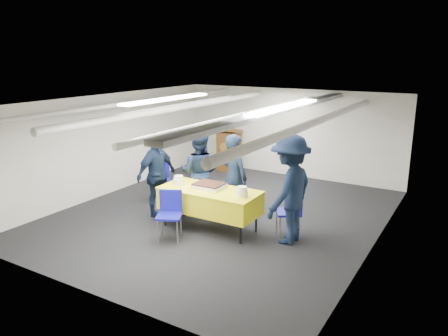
{
  "coord_description": "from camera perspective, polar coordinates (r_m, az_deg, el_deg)",
  "views": [
    {
      "loc": [
        4.32,
        -7.14,
        3.19
      ],
      "look_at": [
        0.18,
        -0.2,
        1.05
      ],
      "focal_mm": 35.0,
      "sensor_mm": 36.0,
      "label": 1
    }
  ],
  "objects": [
    {
      "name": "chair_left",
      "position": [
        9.83,
        -8.36,
        -1.03
      ],
      "size": [
        0.57,
        0.57,
        0.87
      ],
      "color": "gray",
      "rests_on": "ground"
    },
    {
      "name": "chair_near",
      "position": [
        7.71,
        -7.08,
        -5.45
      ],
      "size": [
        0.56,
        0.56,
        0.87
      ],
      "color": "gray",
      "rests_on": "ground"
    },
    {
      "name": "sailor_c",
      "position": [
        8.72,
        -8.79,
        -0.9
      ],
      "size": [
        0.51,
        1.03,
        1.71
      ],
      "primitive_type": "imported",
      "rotation": [
        0.0,
        0.0,
        1.48
      ],
      "color": "black",
      "rests_on": "ground"
    },
    {
      "name": "sailor_a",
      "position": [
        8.53,
        1.28,
        -1.13
      ],
      "size": [
        0.68,
        0.52,
        1.69
      ],
      "primitive_type": "imported",
      "rotation": [
        0.0,
        0.0,
        2.95
      ],
      "color": "black",
      "rests_on": "ground"
    },
    {
      "name": "plate_stack_right",
      "position": [
        7.59,
        2.37,
        -3.13
      ],
      "size": [
        0.2,
        0.2,
        0.18
      ],
      "color": "white",
      "rests_on": "serving_table"
    },
    {
      "name": "room_shell",
      "position": [
        8.76,
        1.56,
        5.77
      ],
      "size": [
        6.0,
        7.0,
        2.3
      ],
      "color": "silver",
      "rests_on": "ground"
    },
    {
      "name": "sailor_d",
      "position": [
        7.48,
        8.58,
        -2.81
      ],
      "size": [
        0.79,
        1.27,
        1.89
      ],
      "primitive_type": "imported",
      "rotation": [
        0.0,
        0.0,
        -1.65
      ],
      "color": "black",
      "rests_on": "ground"
    },
    {
      "name": "ground",
      "position": [
        8.94,
        -0.33,
        -6.09
      ],
      "size": [
        7.0,
        7.0,
        0.0
      ],
      "primitive_type": "plane",
      "color": "black",
      "rests_on": "ground"
    },
    {
      "name": "chair_right",
      "position": [
        7.86,
        9.0,
        -5.14
      ],
      "size": [
        0.58,
        0.58,
        0.87
      ],
      "color": "gray",
      "rests_on": "ground"
    },
    {
      "name": "serving_table",
      "position": [
        8.06,
        -1.88,
        -4.23
      ],
      "size": [
        1.87,
        0.84,
        0.77
      ],
      "color": "black",
      "rests_on": "ground"
    },
    {
      "name": "plate_stack_left",
      "position": [
        8.3,
        -5.93,
        -1.64
      ],
      "size": [
        0.2,
        0.2,
        0.17
      ],
      "color": "white",
      "rests_on": "serving_table"
    },
    {
      "name": "podium",
      "position": [
        12.06,
        0.64,
        2.49
      ],
      "size": [
        0.62,
        0.53,
        1.25
      ],
      "color": "brown",
      "rests_on": "ground"
    },
    {
      "name": "sailor_b",
      "position": [
        8.91,
        -3.27,
        -0.56
      ],
      "size": [
        0.95,
        0.83,
        1.66
      ],
      "primitive_type": "imported",
      "rotation": [
        0.0,
        0.0,
        3.42
      ],
      "color": "black",
      "rests_on": "ground"
    },
    {
      "name": "sheet_cake",
      "position": [
        8.06,
        -1.96,
        -2.3
      ],
      "size": [
        0.56,
        0.43,
        0.1
      ],
      "color": "white",
      "rests_on": "serving_table"
    }
  ]
}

